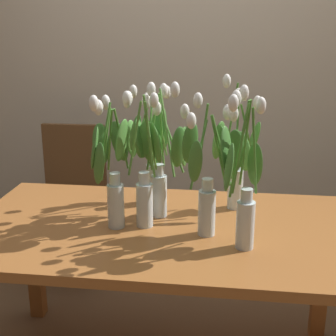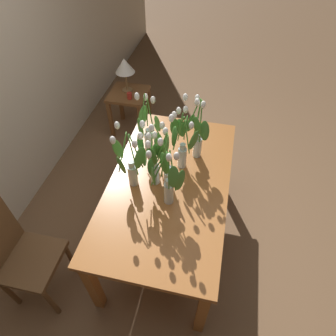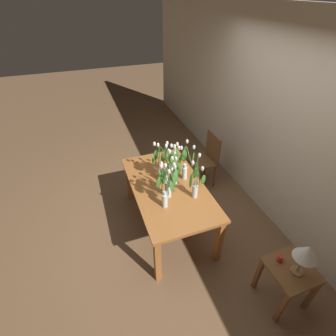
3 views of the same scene
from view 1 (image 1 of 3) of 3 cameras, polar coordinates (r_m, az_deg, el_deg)
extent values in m
cube|color=beige|center=(3.34, 3.03, 13.67)|extent=(9.00, 0.10, 2.70)
cube|color=#A3602D|center=(1.99, -0.78, -7.38)|extent=(1.60, 0.90, 0.04)
cube|color=#A3602D|center=(2.68, -15.62, -10.08)|extent=(0.07, 0.07, 0.70)
cube|color=#A3602D|center=(2.53, 17.82, -11.97)|extent=(0.07, 0.07, 0.70)
cylinder|color=silver|center=(2.20, -1.72, -1.89)|extent=(0.07, 0.07, 0.18)
cylinder|color=silver|center=(2.16, -1.75, 1.00)|extent=(0.04, 0.04, 0.05)
cylinder|color=silver|center=(2.21, -1.72, -2.62)|extent=(0.06, 0.06, 0.11)
cylinder|color=#56933D|center=(2.10, -3.29, 4.47)|extent=(0.09, 0.08, 0.28)
ellipsoid|color=white|center=(2.04, -4.73, 8.30)|extent=(0.04, 0.04, 0.06)
ellipsoid|color=#4C8E38|center=(2.05, -3.90, 4.19)|extent=(0.10, 0.09, 0.18)
cylinder|color=#56933D|center=(2.17, -3.04, 5.01)|extent=(0.09, 0.06, 0.29)
ellipsoid|color=white|center=(2.18, -4.16, 9.09)|extent=(0.04, 0.04, 0.06)
ellipsoid|color=#4C8E38|center=(2.19, -4.32, 3.52)|extent=(0.07, 0.09, 0.18)
cylinder|color=#56933D|center=(2.17, -0.87, 4.97)|extent=(0.05, 0.08, 0.29)
ellipsoid|color=white|center=(2.18, -0.13, 9.01)|extent=(0.04, 0.04, 0.06)
ellipsoid|color=#4C8E38|center=(2.22, -0.76, 4.35)|extent=(0.09, 0.08, 0.18)
cylinder|color=#56933D|center=(2.08, -2.14, 4.35)|extent=(0.02, 0.09, 0.28)
ellipsoid|color=white|center=(2.02, -2.50, 8.13)|extent=(0.04, 0.04, 0.06)
ellipsoid|color=#4C8E38|center=(2.05, -1.67, 2.31)|extent=(0.07, 0.04, 0.17)
cylinder|color=silver|center=(2.04, -1.08, -3.34)|extent=(0.07, 0.07, 0.18)
cylinder|color=silver|center=(2.01, -1.09, -0.26)|extent=(0.04, 0.04, 0.05)
cylinder|color=silver|center=(2.05, -1.07, -4.12)|extent=(0.06, 0.06, 0.11)
cylinder|color=#56933D|center=(1.95, 0.53, 3.07)|extent=(0.10, 0.04, 0.25)
ellipsoid|color=white|center=(1.90, 2.01, 6.76)|extent=(0.04, 0.04, 0.06)
ellipsoid|color=#427F33|center=(1.96, 1.97, 2.55)|extent=(0.04, 0.08, 0.17)
cylinder|color=#56933D|center=(2.00, -0.77, 4.43)|extent=(0.02, 0.07, 0.33)
ellipsoid|color=white|center=(2.00, -0.52, 9.21)|extent=(0.04, 0.04, 0.06)
ellipsoid|color=#427F33|center=(2.05, -1.18, 4.98)|extent=(0.10, 0.06, 0.18)
cylinder|color=#56933D|center=(1.91, -0.11, 4.21)|extent=(0.08, 0.10, 0.34)
ellipsoid|color=white|center=(1.82, 0.85, 9.33)|extent=(0.04, 0.04, 0.06)
ellipsoid|color=#427F33|center=(1.90, 1.27, 2.50)|extent=(0.08, 0.07, 0.17)
cylinder|color=#56933D|center=(1.98, -1.94, 3.73)|extent=(0.05, 0.02, 0.29)
ellipsoid|color=white|center=(1.96, -2.58, 7.93)|extent=(0.04, 0.04, 0.06)
ellipsoid|color=#427F33|center=(1.97, -3.37, 3.59)|extent=(0.06, 0.08, 0.17)
cylinder|color=silver|center=(1.87, 4.63, -5.35)|extent=(0.07, 0.07, 0.18)
cylinder|color=silver|center=(1.83, 4.71, -2.02)|extent=(0.04, 0.04, 0.05)
cylinder|color=silver|center=(1.88, 4.61, -6.20)|extent=(0.06, 0.06, 0.11)
cylinder|color=#478433|center=(1.76, 3.67, 1.58)|extent=(0.06, 0.06, 0.26)
ellipsoid|color=white|center=(1.71, 2.78, 5.64)|extent=(0.04, 0.04, 0.06)
ellipsoid|color=#427F33|center=(1.72, 3.26, 0.76)|extent=(0.08, 0.10, 0.18)
cylinder|color=#478433|center=(1.82, 4.08, 2.95)|extent=(0.05, 0.06, 0.31)
ellipsoid|color=white|center=(1.82, 3.59, 8.05)|extent=(0.04, 0.04, 0.06)
ellipsoid|color=#427F33|center=(1.84, 2.64, 3.06)|extent=(0.08, 0.07, 0.17)
cylinder|color=#478433|center=(1.82, 6.01, 2.21)|extent=(0.07, 0.05, 0.27)
ellipsoid|color=white|center=(1.81, 7.11, 6.61)|extent=(0.04, 0.04, 0.06)
ellipsoid|color=#427F33|center=(1.86, 6.53, 2.68)|extent=(0.09, 0.07, 0.18)
cylinder|color=#478433|center=(1.79, 6.37, 2.04)|extent=(0.08, 0.01, 0.27)
ellipsoid|color=white|center=(1.77, 7.81, 6.41)|extent=(0.04, 0.04, 0.06)
ellipsoid|color=#427F33|center=(1.83, 7.59, 1.32)|extent=(0.03, 0.10, 0.18)
cylinder|color=silver|center=(1.94, -6.22, -4.53)|extent=(0.07, 0.07, 0.18)
cylinder|color=silver|center=(1.91, -6.33, -1.31)|extent=(0.04, 0.04, 0.05)
cylinder|color=silver|center=(1.96, -6.19, -5.35)|extent=(0.06, 0.06, 0.11)
cylinder|color=#478433|center=(1.93, -5.56, 3.36)|extent=(0.03, 0.13, 0.27)
ellipsoid|color=white|center=(1.96, -4.92, 7.98)|extent=(0.04, 0.04, 0.06)
ellipsoid|color=#427F33|center=(1.98, -5.82, 3.20)|extent=(0.11, 0.04, 0.18)
cylinder|color=#478433|center=(1.93, -6.91, 3.25)|extent=(0.06, 0.10, 0.28)
ellipsoid|color=white|center=(1.95, -7.43, 7.77)|extent=(0.04, 0.04, 0.06)
ellipsoid|color=#427F33|center=(1.97, -7.96, 2.87)|extent=(0.08, 0.06, 0.17)
cylinder|color=#478433|center=(1.84, -7.65, 2.93)|extent=(0.06, 0.06, 0.31)
ellipsoid|color=white|center=(1.79, -8.83, 7.64)|extent=(0.04, 0.04, 0.06)
ellipsoid|color=#427F33|center=(1.81, -8.22, 0.53)|extent=(0.09, 0.08, 0.18)
cylinder|color=#478433|center=(1.87, -7.41, 2.76)|extent=(0.05, 0.02, 0.29)
ellipsoid|color=white|center=(1.84, -8.27, 7.14)|extent=(0.04, 0.04, 0.06)
ellipsoid|color=#427F33|center=(1.84, -8.72, 2.35)|extent=(0.06, 0.08, 0.17)
cylinder|color=silver|center=(1.78, 9.17, -6.72)|extent=(0.07, 0.07, 0.18)
cylinder|color=silver|center=(1.74, 9.35, -3.24)|extent=(0.04, 0.04, 0.05)
cylinder|color=silver|center=(1.79, 9.13, -7.59)|extent=(0.06, 0.06, 0.11)
cylinder|color=#478433|center=(1.75, 9.15, 2.79)|extent=(0.03, 0.11, 0.34)
ellipsoid|color=white|center=(1.77, 9.02, 8.82)|extent=(0.04, 0.04, 0.06)
ellipsoid|color=#427F33|center=(1.79, 7.92, 1.98)|extent=(0.08, 0.05, 0.17)
cylinder|color=#478433|center=(1.68, 8.44, 1.97)|extent=(0.06, 0.02, 0.34)
ellipsoid|color=white|center=(1.64, 7.78, 7.68)|extent=(0.04, 0.04, 0.06)
ellipsoid|color=#427F33|center=(1.66, 7.26, 0.09)|extent=(0.06, 0.09, 0.18)
cylinder|color=#478433|center=(1.70, 8.62, 2.31)|extent=(0.05, 0.03, 0.35)
ellipsoid|color=white|center=(1.68, 8.13, 8.18)|extent=(0.04, 0.04, 0.06)
ellipsoid|color=#427F33|center=(1.70, 6.94, 2.17)|extent=(0.07, 0.10, 0.18)
cylinder|color=#478433|center=(1.71, 10.25, 1.92)|extent=(0.04, 0.04, 0.32)
ellipsoid|color=white|center=(1.70, 11.00, 7.31)|extent=(0.04, 0.04, 0.06)
ellipsoid|color=#427F33|center=(1.78, 10.30, 0.44)|extent=(0.07, 0.09, 0.18)
cylinder|color=silver|center=(2.15, 8.00, -2.47)|extent=(0.07, 0.07, 0.18)
cylinder|color=silver|center=(2.12, 8.12, 0.47)|extent=(0.04, 0.04, 0.05)
cylinder|color=silver|center=(2.16, 7.97, -3.22)|extent=(0.06, 0.06, 0.11)
cylinder|color=#478433|center=(2.10, 7.48, 5.28)|extent=(0.06, 0.05, 0.36)
ellipsoid|color=white|center=(2.09, 7.00, 10.23)|extent=(0.04, 0.04, 0.06)
ellipsoid|color=#4C8E38|center=(2.12, 6.06, 3.31)|extent=(0.08, 0.09, 0.18)
cylinder|color=#478433|center=(2.05, 8.23, 4.30)|extent=(0.01, 0.05, 0.31)
ellipsoid|color=white|center=(2.00, 8.36, 8.54)|extent=(0.04, 0.04, 0.06)
ellipsoid|color=#4C8E38|center=(2.02, 8.84, 2.01)|extent=(0.11, 0.05, 0.18)
cylinder|color=#478433|center=(2.10, 9.45, 3.98)|extent=(0.08, 0.03, 0.27)
ellipsoid|color=white|center=(2.09, 10.59, 7.66)|extent=(0.04, 0.04, 0.06)
ellipsoid|color=#4C8E38|center=(2.15, 10.17, 3.39)|extent=(0.08, 0.10, 0.18)
cylinder|color=silver|center=(1.95, -2.81, -4.43)|extent=(0.07, 0.07, 0.18)
cylinder|color=silver|center=(1.91, -2.86, -1.21)|extent=(0.04, 0.04, 0.05)
cylinder|color=silver|center=(1.96, -2.79, -5.25)|extent=(0.06, 0.06, 0.11)
cylinder|color=#56933D|center=(1.92, -2.04, 2.93)|extent=(0.04, 0.10, 0.25)
ellipsoid|color=white|center=(1.93, -1.35, 7.10)|extent=(0.04, 0.04, 0.06)
ellipsoid|color=#4C8E38|center=(1.97, -2.17, 3.13)|extent=(0.09, 0.07, 0.18)
cylinder|color=#56933D|center=(1.89, -3.98, 3.43)|extent=(0.07, 0.04, 0.31)
ellipsoid|color=white|center=(1.88, -4.93, 8.25)|extent=(0.04, 0.04, 0.06)
ellipsoid|color=#4C8E38|center=(1.90, -5.49, 3.34)|extent=(0.07, 0.10, 0.18)
cylinder|color=#56933D|center=(1.92, -2.39, 4.06)|extent=(0.02, 0.11, 0.33)
ellipsoid|color=white|center=(1.94, -2.01, 9.33)|extent=(0.04, 0.04, 0.06)
ellipsoid|color=#4C8E38|center=(1.97, -2.83, 3.43)|extent=(0.11, 0.04, 0.18)
cylinder|color=#56933D|center=(1.88, -2.16, 3.31)|extent=(0.04, 0.03, 0.31)
ellipsoid|color=white|center=(1.86, -1.68, 8.08)|extent=(0.04, 0.04, 0.06)
ellipsoid|color=#4C8E38|center=(1.93, -1.49, 3.01)|extent=(0.09, 0.08, 0.18)
cube|color=brown|center=(3.03, -11.78, -4.53)|extent=(0.40, 0.40, 0.04)
cylinder|color=brown|center=(2.92, -9.33, -10.21)|extent=(0.04, 0.04, 0.43)
cylinder|color=brown|center=(3.03, -15.61, -9.63)|extent=(0.04, 0.04, 0.43)
cylinder|color=brown|center=(3.22, -7.69, -7.50)|extent=(0.04, 0.04, 0.43)
cylinder|color=brown|center=(3.32, -13.43, -7.08)|extent=(0.04, 0.04, 0.43)
cube|color=brown|center=(3.11, -11.03, 0.96)|extent=(0.40, 0.04, 0.46)
camera|label=2|loc=(2.40, -46.92, 33.57)|focal=30.84mm
camera|label=3|loc=(2.59, 82.20, 33.59)|focal=26.45mm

